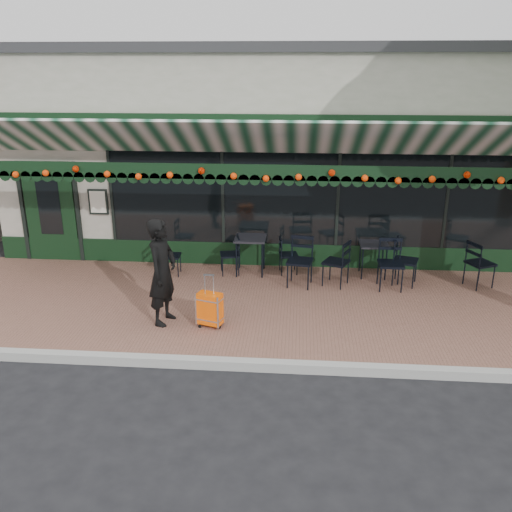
# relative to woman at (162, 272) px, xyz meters

# --- Properties ---
(ground) EXTENTS (80.00, 80.00, 0.00)m
(ground) POSITION_rel_woman_xyz_m (1.62, -1.09, -1.05)
(ground) COLOR black
(ground) RESTS_ON ground
(sidewalk) EXTENTS (18.00, 4.00, 0.15)m
(sidewalk) POSITION_rel_woman_xyz_m (1.62, 0.91, -0.98)
(sidewalk) COLOR brown
(sidewalk) RESTS_ON ground
(curb) EXTENTS (18.00, 0.16, 0.15)m
(curb) POSITION_rel_woman_xyz_m (1.62, -1.17, -0.98)
(curb) COLOR #9E9E99
(curb) RESTS_ON ground
(restaurant_building) EXTENTS (12.00, 9.60, 4.50)m
(restaurant_building) POSITION_rel_woman_xyz_m (1.62, 6.75, 1.22)
(restaurant_building) COLOR gray
(restaurant_building) RESTS_ON ground
(woman) EXTENTS (0.57, 0.74, 1.80)m
(woman) POSITION_rel_woman_xyz_m (0.00, 0.00, 0.00)
(woman) COLOR black
(woman) RESTS_ON sidewalk
(suitcase) EXTENTS (0.45, 0.33, 0.92)m
(suitcase) POSITION_rel_woman_xyz_m (0.79, -0.11, -0.59)
(suitcase) COLOR #FF5908
(suitcase) RESTS_ON sidewalk
(cafe_table_a) EXTENTS (0.56, 0.56, 0.70)m
(cafe_table_a) POSITION_rel_woman_xyz_m (3.76, 2.45, -0.28)
(cafe_table_a) COLOR black
(cafe_table_a) RESTS_ON sidewalk
(cafe_table_b) EXTENTS (0.63, 0.63, 0.78)m
(cafe_table_b) POSITION_rel_woman_xyz_m (1.24, 2.40, -0.20)
(cafe_table_b) COLOR black
(cafe_table_b) RESTS_ON sidewalk
(chair_a_left) EXTENTS (0.62, 0.62, 0.93)m
(chair_a_left) POSITION_rel_woman_xyz_m (2.97, 1.89, -0.44)
(chair_a_left) COLOR black
(chair_a_left) RESTS_ON sidewalk
(chair_a_right) EXTENTS (0.60, 0.60, 0.95)m
(chair_a_right) POSITION_rel_woman_xyz_m (4.33, 2.04, -0.43)
(chair_a_right) COLOR black
(chair_a_right) RESTS_ON sidewalk
(chair_a_front) EXTENTS (0.50, 0.50, 0.99)m
(chair_a_front) POSITION_rel_woman_xyz_m (4.01, 1.78, -0.41)
(chair_a_front) COLOR black
(chair_a_front) RESTS_ON sidewalk
(chair_a_extra) EXTENTS (0.62, 0.62, 0.93)m
(chair_a_extra) POSITION_rel_woman_xyz_m (5.77, 2.04, -0.44)
(chair_a_extra) COLOR black
(chair_a_extra) RESTS_ON sidewalk
(chair_b_left) EXTENTS (0.48, 0.48, 0.81)m
(chair_b_left) POSITION_rel_woman_xyz_m (0.81, 2.33, -0.49)
(chair_b_left) COLOR black
(chair_b_left) RESTS_ON sidewalk
(chair_b_right) EXTENTS (0.45, 0.45, 0.78)m
(chair_b_right) POSITION_rel_woman_xyz_m (2.03, 2.47, -0.51)
(chair_b_right) COLOR black
(chair_b_right) RESTS_ON sidewalk
(chair_b_front) EXTENTS (0.57, 0.57, 0.99)m
(chair_b_front) POSITION_rel_woman_xyz_m (2.26, 1.79, -0.41)
(chair_b_front) COLOR black
(chair_b_front) RESTS_ON sidewalk
(chair_solo) EXTENTS (0.42, 0.42, 0.80)m
(chair_solo) POSITION_rel_woman_xyz_m (-0.39, 2.18, -0.50)
(chair_solo) COLOR black
(chair_solo) RESTS_ON sidewalk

